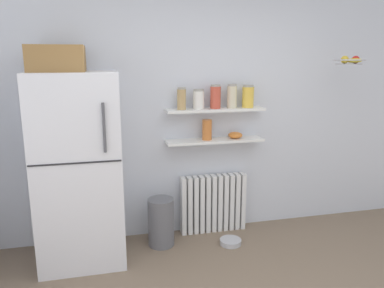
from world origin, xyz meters
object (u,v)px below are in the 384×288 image
storage_jar_4 (248,96)px  shelf_bowl (235,135)px  pet_food_bowl (231,242)px  vase (207,130)px  storage_jar_0 (182,99)px  hanging_fruit_basket (350,61)px  refrigerator (78,164)px  storage_jar_2 (215,97)px  radiator (213,203)px  trash_bin (161,222)px  storage_jar_3 (232,96)px  storage_jar_1 (199,99)px

storage_jar_4 → shelf_bowl: storage_jar_4 is taller
pet_food_bowl → vase: bearing=117.9°
storage_jar_0 → hanging_fruit_basket: bearing=-9.1°
refrigerator → storage_jar_2: size_ratio=8.12×
refrigerator → storage_jar_0: 1.15m
radiator → storage_jar_2: 1.14m
refrigerator → trash_bin: (0.74, 0.07, -0.67)m
storage_jar_0 → pet_food_bowl: size_ratio=1.01×
storage_jar_3 → pet_food_bowl: size_ratio=1.11×
storage_jar_0 → storage_jar_3: bearing=-0.0°
storage_jar_0 → storage_jar_1: size_ratio=1.11×
storage_jar_0 → storage_jar_2: size_ratio=0.92×
shelf_bowl → hanging_fruit_basket: (1.08, -0.26, 0.75)m
storage_jar_3 → shelf_bowl: (0.05, 0.00, -0.40)m
refrigerator → shelf_bowl: refrigerator is taller
storage_jar_0 → vase: 0.41m
refrigerator → storage_jar_3: (1.51, 0.23, 0.55)m
radiator → storage_jar_4: bearing=-5.0°
storage_jar_4 → vase: storage_jar_4 is taller
storage_jar_2 → shelf_bowl: storage_jar_2 is taller
storage_jar_4 → hanging_fruit_basket: hanging_fruit_basket is taller
storage_jar_3 → trash_bin: (-0.77, -0.16, -1.21)m
storage_jar_1 → shelf_bowl: storage_jar_1 is taller
storage_jar_0 → storage_jar_1: 0.17m
hanging_fruit_basket → storage_jar_1: bearing=169.8°
radiator → shelf_bowl: bearing=-7.8°
vase → trash_bin: 1.03m
refrigerator → storage_jar_0: (0.99, 0.23, 0.54)m
trash_bin → storage_jar_3: bearing=11.7°
storage_jar_2 → storage_jar_1: bearing=-180.0°
shelf_bowl → hanging_fruit_basket: 1.34m
shelf_bowl → hanging_fruit_basket: hanging_fruit_basket is taller
refrigerator → storage_jar_1: size_ratio=9.80×
refrigerator → pet_food_bowl: size_ratio=8.95×
storage_jar_1 → storage_jar_3: (0.35, -0.00, 0.02)m
storage_jar_1 → storage_jar_2: 0.17m
storage_jar_2 → storage_jar_0: bearing=-180.0°
storage_jar_3 → hanging_fruit_basket: bearing=-13.2°
storage_jar_0 → hanging_fruit_basket: hanging_fruit_basket is taller
storage_jar_3 → hanging_fruit_basket: 1.21m
storage_jar_0 → vase: storage_jar_0 is taller
refrigerator → hanging_fruit_basket: bearing=-0.8°
refrigerator → radiator: (1.34, 0.26, -0.60)m
storage_jar_3 → radiator: bearing=170.2°
radiator → storage_jar_2: size_ratio=2.96×
refrigerator → hanging_fruit_basket: size_ratio=6.32×
storage_jar_1 → storage_jar_2: size_ratio=0.83×
refrigerator → storage_jar_3: refrigerator is taller
refrigerator → pet_food_bowl: bearing=-3.6°
storage_jar_4 → storage_jar_2: bearing=180.0°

